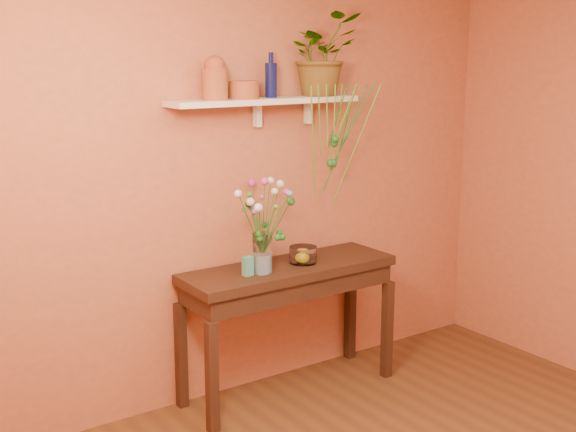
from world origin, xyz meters
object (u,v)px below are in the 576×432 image
(terracotta_jug, at_px, (215,79))
(blue_bottle, at_px, (271,79))
(spider_plant, at_px, (321,54))
(glass_vase, at_px, (262,256))
(glass_bowl, at_px, (303,255))
(sideboard, at_px, (289,284))
(bouquet, at_px, (264,206))

(terracotta_jug, relative_size, blue_bottle, 0.94)
(terracotta_jug, bearing_deg, blue_bottle, 2.20)
(spider_plant, height_order, glass_vase, spider_plant)
(glass_vase, bearing_deg, glass_bowl, 7.37)
(terracotta_jug, height_order, spider_plant, spider_plant)
(spider_plant, height_order, glass_bowl, spider_plant)
(terracotta_jug, relative_size, spider_plant, 0.49)
(blue_bottle, bearing_deg, spider_plant, 1.62)
(sideboard, relative_size, glass_bowl, 8.00)
(blue_bottle, distance_m, glass_vase, 1.10)
(blue_bottle, xyz_separation_m, glass_bowl, (0.14, -0.15, -1.13))
(terracotta_jug, bearing_deg, sideboard, -15.35)
(blue_bottle, distance_m, spider_plant, 0.43)
(glass_bowl, bearing_deg, glass_vase, -172.63)
(terracotta_jug, bearing_deg, glass_vase, -40.28)
(sideboard, bearing_deg, terracotta_jug, 164.65)
(spider_plant, xyz_separation_m, bouquet, (-0.59, -0.22, -0.91))
(spider_plant, distance_m, bouquet, 1.10)
(sideboard, xyz_separation_m, terracotta_jug, (-0.45, 0.12, 1.32))
(terracotta_jug, xyz_separation_m, glass_bowl, (0.55, -0.13, -1.14))
(sideboard, height_order, terracotta_jug, terracotta_jug)
(blue_bottle, xyz_separation_m, bouquet, (-0.19, -0.21, -0.75))
(spider_plant, bearing_deg, bouquet, -159.80)
(sideboard, bearing_deg, spider_plant, 22.55)
(blue_bottle, bearing_deg, terracotta_jug, -177.80)
(sideboard, height_order, spider_plant, spider_plant)
(glass_bowl, bearing_deg, terracotta_jug, 166.31)
(terracotta_jug, bearing_deg, glass_bowl, -13.69)
(terracotta_jug, distance_m, bouquet, 0.82)
(sideboard, distance_m, spider_plant, 1.51)
(terracotta_jug, xyz_separation_m, blue_bottle, (0.41, 0.02, -0.01))
(terracotta_jug, bearing_deg, spider_plant, 1.91)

